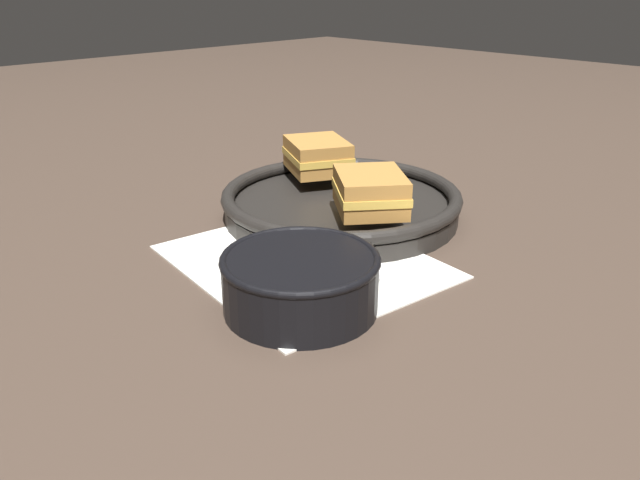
{
  "coord_description": "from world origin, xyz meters",
  "views": [
    {
      "loc": [
        0.47,
        -0.44,
        0.31
      ],
      "look_at": [
        -0.0,
        0.01,
        0.03
      ],
      "focal_mm": 35.0,
      "sensor_mm": 36.0,
      "label": 1
    }
  ],
  "objects": [
    {
      "name": "ground_plane",
      "position": [
        0.0,
        0.0,
        0.0
      ],
      "size": [
        4.0,
        4.0,
        0.0
      ],
      "primitive_type": "plane",
      "color": "#47382D"
    },
    {
      "name": "napkin",
      "position": [
        -0.02,
        0.0,
        0.0
      ],
      "size": [
        0.32,
        0.29,
        0.0
      ],
      "color": "white",
      "rests_on": "ground_plane"
    },
    {
      "name": "soup_bowl",
      "position": [
        0.06,
        -0.08,
        0.03
      ],
      "size": [
        0.16,
        0.16,
        0.06
      ],
      "color": "black",
      "rests_on": "ground_plane"
    },
    {
      "name": "spoon",
      "position": [
        0.03,
        0.02,
        0.01
      ],
      "size": [
        0.17,
        0.03,
        0.01
      ],
      "rotation": [
        0.0,
        0.0,
        -0.07
      ],
      "color": "#B7B7BC",
      "rests_on": "napkin"
    },
    {
      "name": "skillet",
      "position": [
        -0.09,
        0.14,
        0.02
      ],
      "size": [
        0.33,
        0.33,
        0.04
      ],
      "color": "black",
      "rests_on": "ground_plane"
    },
    {
      "name": "sandwich_near_left",
      "position": [
        -0.01,
        0.1,
        0.07
      ],
      "size": [
        0.13,
        0.13,
        0.05
      ],
      "rotation": [
        0.0,
        0.0,
        7.2
      ],
      "color": "#B27A38",
      "rests_on": "skillet"
    },
    {
      "name": "sandwich_near_right",
      "position": [
        -0.17,
        0.17,
        0.07
      ],
      "size": [
        0.13,
        0.12,
        0.05
      ],
      "rotation": [
        0.0,
        0.0,
        10.53
      ],
      "color": "#B27A38",
      "rests_on": "skillet"
    }
  ]
}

